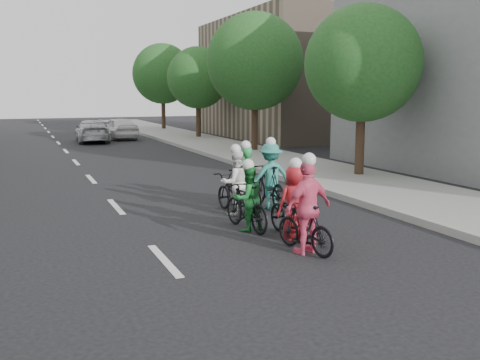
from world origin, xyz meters
TOP-DOWN VIEW (x-y plane):
  - ground at (0.00, 0.00)m, footprint 120.00×120.00m
  - sidewalk_right at (8.00, 10.00)m, footprint 4.00×80.00m
  - curb_right at (6.05, 10.00)m, footprint 0.18×80.00m
  - bldg_se at (16.00, 24.00)m, footprint 10.00×14.00m
  - tree_r_0 at (8.80, 6.60)m, footprint 4.00×4.00m
  - tree_r_1 at (8.80, 15.60)m, footprint 4.80×4.80m
  - tree_r_2 at (8.80, 24.60)m, footprint 4.00×4.00m
  - tree_r_3 at (8.80, 33.60)m, footprint 4.80×4.80m
  - cyclist_0 at (2.23, 1.42)m, footprint 0.76×1.76m
  - cyclist_1 at (2.58, 2.98)m, footprint 0.82×1.91m
  - cyclist_2 at (3.67, 3.26)m, footprint 1.12×1.90m
  - cyclist_3 at (2.84, 0.43)m, footprint 0.77×1.88m
  - cyclist_4 at (2.58, -0.56)m, footprint 1.09×1.61m
  - cyclist_5 at (3.04, 3.44)m, footprint 0.70×1.80m
  - follow_car_lead at (2.02, 24.87)m, footprint 2.21×4.82m
  - follow_car_trail at (3.91, 26.39)m, footprint 2.11×4.38m

SIDE VIEW (x-z plane):
  - ground at x=0.00m, z-range 0.00..0.00m
  - sidewalk_right at x=8.00m, z-range 0.00..0.15m
  - curb_right at x=6.05m, z-range 0.00..0.18m
  - cyclist_3 at x=2.84m, z-range -0.26..1.43m
  - cyclist_0 at x=2.23m, z-range -0.19..1.39m
  - cyclist_1 at x=2.58m, z-range -0.26..1.49m
  - cyclist_5 at x=3.04m, z-range -0.27..1.52m
  - follow_car_lead at x=2.02m, z-range 0.00..1.37m
  - cyclist_4 at x=2.58m, z-range -0.25..1.65m
  - follow_car_trail at x=3.91m, z-range 0.00..1.44m
  - cyclist_2 at x=3.67m, z-range -0.21..1.66m
  - tree_r_0 at x=8.80m, z-range 0.98..6.95m
  - tree_r_2 at x=8.80m, z-range 0.98..6.95m
  - bldg_se at x=16.00m, z-range 0.00..8.00m
  - tree_r_1 at x=8.80m, z-range 1.05..7.98m
  - tree_r_3 at x=8.80m, z-range 1.05..7.98m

